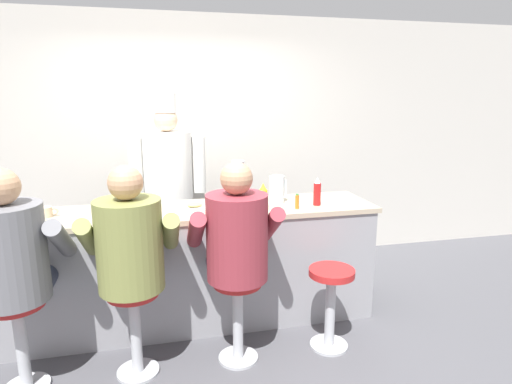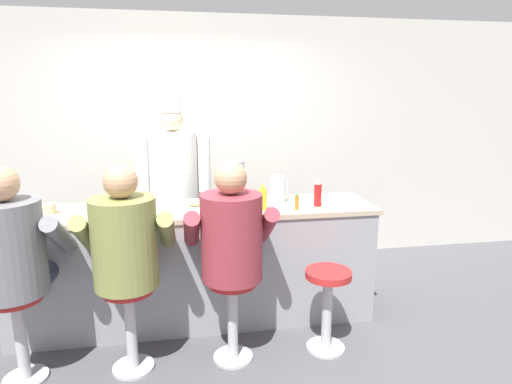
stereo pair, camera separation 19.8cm
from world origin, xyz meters
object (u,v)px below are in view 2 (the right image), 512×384
hot_sauce_bottle_orange (297,202)px  water_pitcher_clear (278,189)px  cook_in_whites_near (174,181)px  coffee_mug_blue (4,214)px  diner_seated_olive (126,247)px  breakfast_plate (195,206)px  cup_stack_steel (239,182)px  cereal_bowl (143,214)px  empty_stool_round (327,297)px  ketchup_bottle_red (318,193)px  diner_seated_maroon (231,241)px  coffee_mug_tan (50,209)px  mustard_bottle_yellow (263,197)px  diner_seated_grey (12,253)px

hot_sauce_bottle_orange → water_pitcher_clear: size_ratio=0.53×
water_pitcher_clear → cook_in_whites_near: (-0.88, 0.81, -0.05)m
coffee_mug_blue → diner_seated_olive: diner_seated_olive is taller
water_pitcher_clear → breakfast_plate: 0.71m
hot_sauce_bottle_orange → cup_stack_steel: bearing=150.2°
hot_sauce_bottle_orange → breakfast_plate: hot_sauce_bottle_orange is taller
breakfast_plate → cereal_bowl: same height
diner_seated_olive → empty_stool_round: size_ratio=2.30×
ketchup_bottle_red → cup_stack_steel: 0.66m
cup_stack_steel → diner_seated_maroon: size_ratio=0.26×
breakfast_plate → cook_in_whites_near: 0.89m
hot_sauce_bottle_orange → diner_seated_maroon: size_ratio=0.08×
breakfast_plate → empty_stool_round: breakfast_plate is taller
coffee_mug_tan → cup_stack_steel: (1.47, 0.05, 0.15)m
diner_seated_olive → diner_seated_maroon: 0.70m
hot_sauce_bottle_orange → cook_in_whites_near: (-0.98, 1.05, 0.00)m
coffee_mug_blue → cook_in_whites_near: 1.56m
cereal_bowl → cook_in_whites_near: (0.22, 1.09, 0.04)m
coffee_mug_blue → empty_stool_round: 2.44m
coffee_mug_tan → cup_stack_steel: 1.48m
water_pitcher_clear → cup_stack_steel: size_ratio=0.62×
coffee_mug_tan → diner_seated_olive: bearing=-44.5°
ketchup_bottle_red → mustard_bottle_yellow: (-0.47, -0.02, -0.01)m
cereal_bowl → coffee_mug_blue: bearing=174.5°
coffee_mug_blue → diner_seated_olive: size_ratio=0.09×
cup_stack_steel → diner_seated_olive: bearing=-141.7°
breakfast_plate → diner_seated_maroon: bearing=-69.3°
mustard_bottle_yellow → diner_seated_grey: size_ratio=0.15×
mustard_bottle_yellow → diner_seated_maroon: bearing=-123.2°
mustard_bottle_yellow → hot_sauce_bottle_orange: 0.28m
hot_sauce_bottle_orange → cup_stack_steel: size_ratio=0.33×
hot_sauce_bottle_orange → diner_seated_maroon: diner_seated_maroon is taller
hot_sauce_bottle_orange → breakfast_plate: bearing=167.3°
breakfast_plate → cook_in_whites_near: cook_in_whites_near is taller
ketchup_bottle_red → cook_in_whites_near: (-1.18, 0.98, -0.05)m
breakfast_plate → diner_seated_grey: size_ratio=0.19×
mustard_bottle_yellow → diner_seated_grey: (-1.71, -0.47, -0.18)m
coffee_mug_tan → diner_seated_olive: size_ratio=0.09×
water_pitcher_clear → coffee_mug_blue: bearing=-175.0°
hot_sauce_bottle_orange → water_pitcher_clear: bearing=112.4°
coffee_mug_tan → diner_seated_olive: (0.63, -0.62, -0.13)m
breakfast_plate → coffee_mug_blue: coffee_mug_blue is taller
water_pitcher_clear → hot_sauce_bottle_orange: bearing=-67.6°
water_pitcher_clear → mustard_bottle_yellow: bearing=-131.4°
mustard_bottle_yellow → cook_in_whites_near: cook_in_whites_near is taller
coffee_mug_tan → ketchup_bottle_red: bearing=-3.5°
empty_stool_round → cook_in_whites_near: bearing=126.2°
cereal_bowl → coffee_mug_blue: (-0.99, 0.10, 0.02)m
ketchup_bottle_red → diner_seated_grey: size_ratio=0.16×
diner_seated_maroon → ketchup_bottle_red: bearing=32.3°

